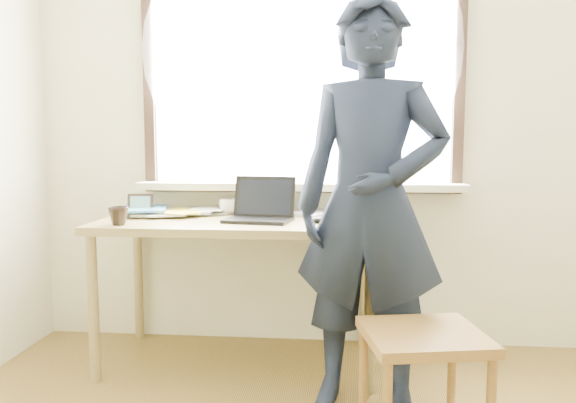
# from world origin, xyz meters

# --- Properties ---
(desk) EXTENTS (1.45, 0.72, 0.78)m
(desk) POSITION_xyz_m (-0.50, 1.63, 0.70)
(desk) COLOR olive
(desk) RESTS_ON ground
(laptop) EXTENTS (0.36, 0.31, 0.22)m
(laptop) POSITION_xyz_m (-0.38, 1.60, 0.83)
(laptop) COLOR black
(laptop) RESTS_ON desk
(mug_white) EXTENTS (0.14, 0.14, 0.09)m
(mug_white) POSITION_xyz_m (-0.59, 1.82, 0.82)
(mug_white) COLOR white
(mug_white) RESTS_ON desk
(mug_dark) EXTENTS (0.13, 0.13, 0.09)m
(mug_dark) POSITION_xyz_m (-1.05, 1.37, 0.82)
(mug_dark) COLOR black
(mug_dark) RESTS_ON desk
(mouse) EXTENTS (0.08, 0.06, 0.03)m
(mouse) POSITION_xyz_m (-0.08, 1.53, 0.79)
(mouse) COLOR black
(mouse) RESTS_ON desk
(desk_clutter) EXTENTS (0.61, 0.48, 0.05)m
(desk_clutter) POSITION_xyz_m (-0.94, 1.79, 0.80)
(desk_clutter) COLOR white
(desk_clutter) RESTS_ON desk
(book_a) EXTENTS (0.22, 0.30, 0.03)m
(book_a) POSITION_xyz_m (-0.89, 1.84, 0.79)
(book_a) COLOR white
(book_a) RESTS_ON desk
(book_b) EXTENTS (0.30, 0.31, 0.02)m
(book_b) POSITION_xyz_m (-0.17, 1.89, 0.79)
(book_b) COLOR white
(book_b) RESTS_ON desk
(picture_frame) EXTENTS (0.14, 0.03, 0.11)m
(picture_frame) POSITION_xyz_m (-1.07, 1.73, 0.83)
(picture_frame) COLOR black
(picture_frame) RESTS_ON desk
(work_chair) EXTENTS (0.52, 0.50, 0.46)m
(work_chair) POSITION_xyz_m (0.36, 0.88, 0.38)
(work_chair) COLOR brown
(work_chair) RESTS_ON ground
(person) EXTENTS (0.73, 0.55, 1.81)m
(person) POSITION_xyz_m (0.16, 1.19, 0.90)
(person) COLOR black
(person) RESTS_ON ground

